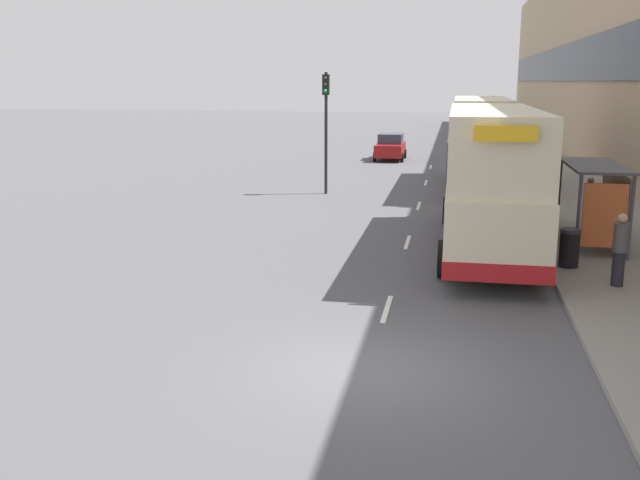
# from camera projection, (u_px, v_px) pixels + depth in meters

# --- Properties ---
(ground_plane) EXTENTS (220.00, 220.00, 0.00)m
(ground_plane) POSITION_uv_depth(u_px,v_px,m) (368.00, 370.00, 12.83)
(ground_plane) COLOR #515156
(pavement) EXTENTS (5.00, 93.00, 0.14)m
(pavement) POSITION_uv_depth(u_px,v_px,m) (530.00, 157.00, 48.57)
(pavement) COLOR gray
(pavement) RESTS_ON ground_plane
(terrace_facade) EXTENTS (3.10, 93.00, 14.22)m
(terrace_facade) POSITION_uv_depth(u_px,v_px,m) (601.00, 49.00, 46.31)
(terrace_facade) COLOR tan
(terrace_facade) RESTS_ON ground_plane
(lane_mark_0) EXTENTS (0.12, 2.00, 0.01)m
(lane_mark_0) POSITION_uv_depth(u_px,v_px,m) (387.00, 309.00, 16.27)
(lane_mark_0) COLOR silver
(lane_mark_0) RESTS_ON ground_plane
(lane_mark_1) EXTENTS (0.12, 2.00, 0.01)m
(lane_mark_1) POSITION_uv_depth(u_px,v_px,m) (407.00, 242.00, 23.01)
(lane_mark_1) COLOR silver
(lane_mark_1) RESTS_ON ground_plane
(lane_mark_2) EXTENTS (0.12, 2.00, 0.01)m
(lane_mark_2) POSITION_uv_depth(u_px,v_px,m) (419.00, 206.00, 29.74)
(lane_mark_2) COLOR silver
(lane_mark_2) RESTS_ON ground_plane
(lane_mark_3) EXTENTS (0.12, 2.00, 0.01)m
(lane_mark_3) POSITION_uv_depth(u_px,v_px,m) (426.00, 183.00, 36.48)
(lane_mark_3) COLOR silver
(lane_mark_3) RESTS_ON ground_plane
(lane_mark_4) EXTENTS (0.12, 2.00, 0.01)m
(lane_mark_4) POSITION_uv_depth(u_px,v_px,m) (431.00, 167.00, 43.22)
(lane_mark_4) COLOR silver
(lane_mark_4) RESTS_ON ground_plane
(bus_shelter) EXTENTS (1.60, 4.20, 2.48)m
(bus_shelter) POSITION_uv_depth(u_px,v_px,m) (601.00, 190.00, 21.45)
(bus_shelter) COLOR #4C4C51
(bus_shelter) RESTS_ON ground_plane
(double_decker_bus_near) EXTENTS (2.85, 11.19, 4.30)m
(double_decker_bus_near) POSITION_uv_depth(u_px,v_px,m) (490.00, 176.00, 21.53)
(double_decker_bus_near) COLOR beige
(double_decker_bus_near) RESTS_ON ground_plane
(double_decker_bus_ahead) EXTENTS (2.85, 11.33, 4.30)m
(double_decker_bus_ahead) POSITION_uv_depth(u_px,v_px,m) (480.00, 141.00, 34.40)
(double_decker_bus_ahead) COLOR beige
(double_decker_bus_ahead) RESTS_ON ground_plane
(car_0) EXTENTS (2.08, 4.00, 1.72)m
(car_0) POSITION_uv_depth(u_px,v_px,m) (474.00, 131.00, 61.55)
(car_0) COLOR #B7B799
(car_0) RESTS_ON ground_plane
(car_1) EXTENTS (1.95, 4.08, 1.72)m
(car_1) POSITION_uv_depth(u_px,v_px,m) (390.00, 147.00, 47.04)
(car_1) COLOR maroon
(car_1) RESTS_ON ground_plane
(car_2) EXTENTS (1.90, 4.03, 1.68)m
(car_2) POSITION_uv_depth(u_px,v_px,m) (461.00, 122.00, 75.41)
(car_2) COLOR silver
(car_2) RESTS_ON ground_plane
(pedestrian_at_shelter) EXTENTS (0.35, 0.35, 1.79)m
(pedestrian_at_shelter) POSITION_uv_depth(u_px,v_px,m) (589.00, 202.00, 24.25)
(pedestrian_at_shelter) COLOR #23232D
(pedestrian_at_shelter) RESTS_ON ground_plane
(pedestrian_1) EXTENTS (0.36, 0.36, 1.82)m
(pedestrian_1) POSITION_uv_depth(u_px,v_px,m) (620.00, 249.00, 17.42)
(pedestrian_1) COLOR #23232D
(pedestrian_1) RESTS_ON ground_plane
(litter_bin) EXTENTS (0.55, 0.55, 1.05)m
(litter_bin) POSITION_uv_depth(u_px,v_px,m) (569.00, 248.00, 19.32)
(litter_bin) COLOR black
(litter_bin) RESTS_ON ground_plane
(traffic_light_far_kerb) EXTENTS (0.30, 0.32, 5.49)m
(traffic_light_far_kerb) POSITION_uv_depth(u_px,v_px,m) (326.00, 114.00, 32.14)
(traffic_light_far_kerb) COLOR black
(traffic_light_far_kerb) RESTS_ON ground_plane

